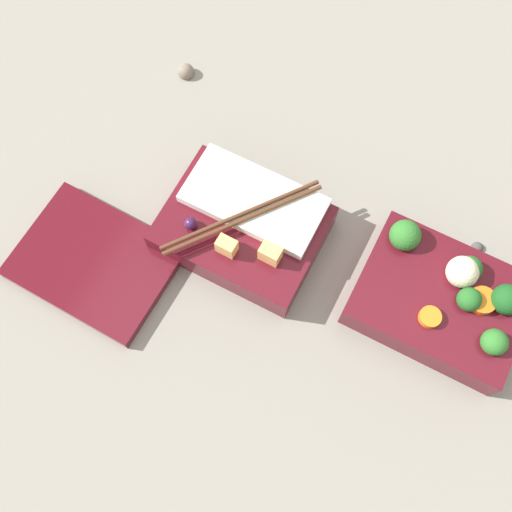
% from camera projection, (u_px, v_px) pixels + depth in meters
% --- Properties ---
extents(ground_plane, '(3.00, 3.00, 0.00)m').
position_uv_depth(ground_plane, '(348.00, 275.00, 0.69)').
color(ground_plane, gray).
extents(bento_tray_vegetable, '(0.18, 0.13, 0.07)m').
position_uv_depth(bento_tray_vegetable, '(443.00, 298.00, 0.66)').
color(bento_tray_vegetable, '#510F19').
rests_on(bento_tray_vegetable, ground_plane).
extents(bento_tray_rice, '(0.18, 0.16, 0.06)m').
position_uv_depth(bento_tray_rice, '(244.00, 226.00, 0.69)').
color(bento_tray_rice, '#510F19').
rests_on(bento_tray_rice, ground_plane).
extents(bento_lid, '(0.18, 0.14, 0.01)m').
position_uv_depth(bento_lid, '(95.00, 262.00, 0.69)').
color(bento_lid, '#510F19').
rests_on(bento_lid, ground_plane).
extents(pebble_0, '(0.01, 0.01, 0.01)m').
position_uv_depth(pebble_0, '(478.00, 247.00, 0.70)').
color(pebble_0, '#474442').
rests_on(pebble_0, ground_plane).
extents(pebble_3, '(0.02, 0.02, 0.02)m').
position_uv_depth(pebble_3, '(186.00, 72.00, 0.79)').
color(pebble_3, '#7A6B5B').
rests_on(pebble_3, ground_plane).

